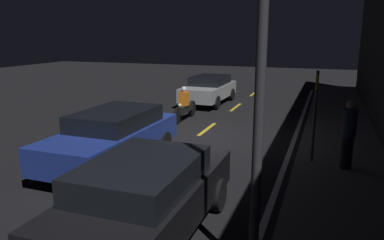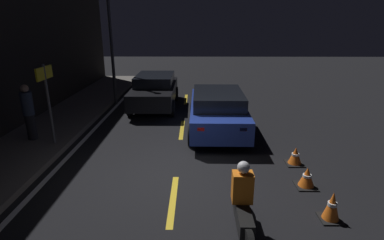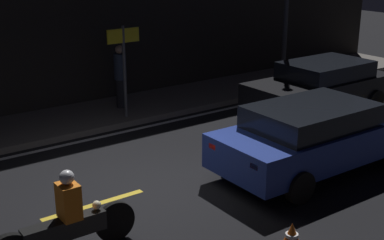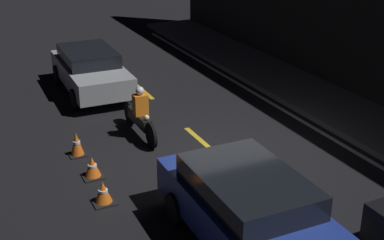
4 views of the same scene
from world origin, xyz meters
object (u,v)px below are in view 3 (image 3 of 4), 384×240
at_px(pedestrian, 120,76).
at_px(sedan_blue, 316,135).
at_px(van_black, 320,86).
at_px(traffic_cone_far, 292,238).
at_px(shop_sign, 124,54).
at_px(motorcycle, 64,224).

bearing_deg(pedestrian, sedan_blue, -77.67).
distance_m(van_black, traffic_cone_far, 7.37).
distance_m(sedan_blue, pedestrian, 6.07).
xyz_separation_m(sedan_blue, van_black, (3.11, 2.60, 0.01)).
bearing_deg(shop_sign, sedan_blue, -72.37).
xyz_separation_m(sedan_blue, pedestrian, (-1.30, 5.93, 0.27)).
bearing_deg(motorcycle, sedan_blue, 1.05).
xyz_separation_m(van_black, shop_sign, (-4.72, 2.49, 1.05)).
bearing_deg(sedan_blue, shop_sign, 108.19).
height_order(van_black, pedestrian, pedestrian).
xyz_separation_m(traffic_cone_far, pedestrian, (1.38, 7.86, 0.81)).
bearing_deg(sedan_blue, motorcycle, -178.82).
xyz_separation_m(motorcycle, shop_sign, (3.92, 5.15, 1.27)).
height_order(motorcycle, pedestrian, pedestrian).
xyz_separation_m(sedan_blue, traffic_cone_far, (-2.68, -1.94, -0.54)).
relative_size(van_black, traffic_cone_far, 8.87).
relative_size(sedan_blue, traffic_cone_far, 9.45).
height_order(motorcycle, traffic_cone_far, motorcycle).
bearing_deg(sedan_blue, traffic_cone_far, -143.55).
height_order(pedestrian, shop_sign, shop_sign).
distance_m(motorcycle, shop_sign, 6.60).
bearing_deg(traffic_cone_far, shop_sign, 81.45).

